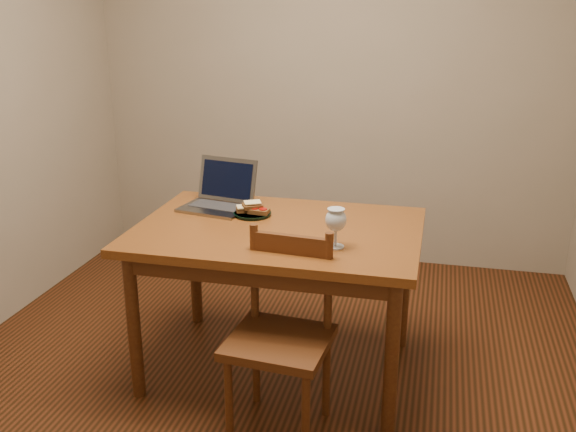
% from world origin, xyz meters
% --- Properties ---
extents(floor, '(3.20, 3.20, 0.02)m').
position_xyz_m(floor, '(0.00, 0.00, -0.01)').
color(floor, black).
rests_on(floor, ground).
extents(back_wall, '(3.20, 0.02, 2.60)m').
position_xyz_m(back_wall, '(0.00, 1.61, 1.30)').
color(back_wall, gray).
rests_on(back_wall, floor).
extents(front_wall, '(3.20, 0.02, 2.60)m').
position_xyz_m(front_wall, '(0.00, -1.61, 1.30)').
color(front_wall, gray).
rests_on(front_wall, floor).
extents(table, '(1.30, 0.90, 0.74)m').
position_xyz_m(table, '(0.03, 0.06, 0.65)').
color(table, '#50240D').
rests_on(table, floor).
extents(chair, '(0.43, 0.41, 0.43)m').
position_xyz_m(chair, '(0.16, -0.37, 0.46)').
color(chair, '#3C1B0C').
rests_on(chair, floor).
extents(plate, '(0.18, 0.18, 0.02)m').
position_xyz_m(plate, '(-0.13, 0.19, 0.75)').
color(plate, black).
rests_on(plate, table).
extents(sandwich_cheese, '(0.12, 0.09, 0.03)m').
position_xyz_m(sandwich_cheese, '(-0.16, 0.20, 0.77)').
color(sandwich_cheese, '#381E0C').
rests_on(sandwich_cheese, plate).
extents(sandwich_tomato, '(0.10, 0.07, 0.03)m').
position_xyz_m(sandwich_tomato, '(-0.09, 0.19, 0.77)').
color(sandwich_tomato, '#381E0C').
rests_on(sandwich_tomato, plate).
extents(sandwich_top, '(0.11, 0.10, 0.03)m').
position_xyz_m(sandwich_top, '(-0.13, 0.20, 0.79)').
color(sandwich_top, '#381E0C').
rests_on(sandwich_top, plate).
extents(milk_glass, '(0.09, 0.09, 0.17)m').
position_xyz_m(milk_glass, '(0.33, -0.13, 0.83)').
color(milk_glass, white).
rests_on(milk_glass, table).
extents(laptop, '(0.37, 0.35, 0.23)m').
position_xyz_m(laptop, '(-0.33, 0.30, 0.80)').
color(laptop, slate).
rests_on(laptop, table).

